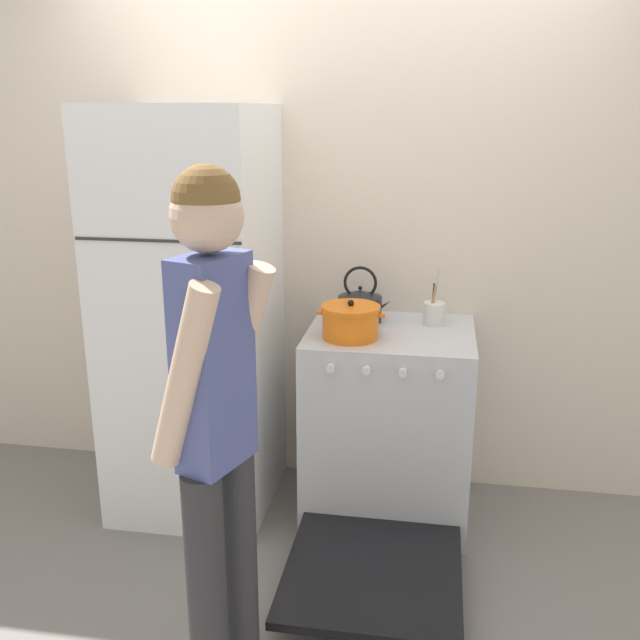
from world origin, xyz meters
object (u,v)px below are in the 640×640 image
(utensil_jar, at_px, (434,312))
(person, at_px, (216,420))
(refrigerator, at_px, (192,315))
(tea_kettle, at_px, (360,305))
(dutch_oven_pot, at_px, (351,322))
(stove_range, at_px, (388,427))

(utensil_jar, height_order, person, person)
(refrigerator, height_order, tea_kettle, refrigerator)
(dutch_oven_pot, distance_m, person, 1.11)
(refrigerator, xyz_separation_m, utensil_jar, (1.09, 0.17, 0.02))
(stove_range, bearing_deg, dutch_oven_pot, -151.92)
(dutch_oven_pot, relative_size, utensil_jar, 1.14)
(person, bearing_deg, refrigerator, 42.02)
(tea_kettle, relative_size, utensil_jar, 1.01)
(refrigerator, bearing_deg, utensil_jar, 8.92)
(refrigerator, bearing_deg, dutch_oven_pot, -6.77)
(utensil_jar, bearing_deg, tea_kettle, -178.87)
(refrigerator, bearing_deg, person, -67.44)
(tea_kettle, bearing_deg, utensil_jar, 1.13)
(refrigerator, height_order, person, refrigerator)
(stove_range, height_order, tea_kettle, tea_kettle)
(stove_range, bearing_deg, tea_kettle, 132.97)
(dutch_oven_pot, bearing_deg, utensil_jar, 36.57)
(refrigerator, height_order, utensil_jar, refrigerator)
(dutch_oven_pot, xyz_separation_m, person, (-0.26, -1.08, 0.01))
(refrigerator, xyz_separation_m, dutch_oven_pot, (0.74, -0.09, 0.03))
(stove_range, xyz_separation_m, tea_kettle, (-0.15, 0.16, 0.53))
(stove_range, height_order, dutch_oven_pot, dutch_oven_pot)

